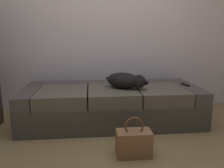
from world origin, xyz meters
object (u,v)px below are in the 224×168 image
Objects in this scene: dog_dark at (126,81)px; tv_remote at (185,85)px; handbag at (134,143)px; couch at (112,104)px.

dog_dark reaches higher than tv_remote.
tv_remote reaches higher than handbag.
handbag is (0.12, -0.87, -0.10)m from couch.
dog_dark is 1.42× the size of handbag.
dog_dark is at bearing 86.50° from handbag.
handbag is (-0.85, -0.87, -0.34)m from tv_remote.
couch is 4.11× the size of dog_dark.
dog_dark is 0.81m from tv_remote.
tv_remote is (0.97, -0.00, 0.24)m from couch.
handbag is at bearing -93.50° from dog_dark.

